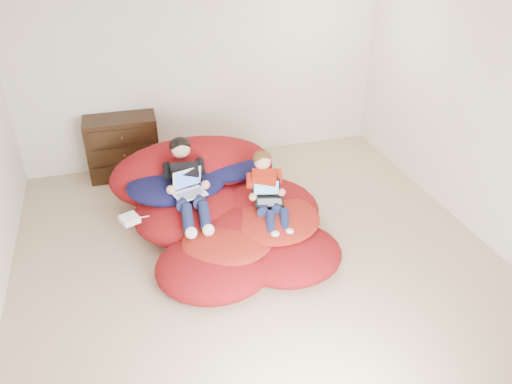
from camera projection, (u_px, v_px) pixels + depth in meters
name	position (u px, v px, depth m)	size (l,w,h in m)	color
room_shell	(257.00, 239.00, 5.23)	(5.10, 5.10, 2.77)	tan
dresser	(123.00, 147.00, 6.68)	(0.95, 0.54, 0.84)	black
beanbag_pile	(221.00, 207.00, 5.66)	(2.32, 2.49, 0.91)	maroon
cream_pillow	(164.00, 156.00, 6.00)	(0.43, 0.27, 0.27)	beige
older_boy	(187.00, 179.00, 5.42)	(0.35, 1.15, 0.67)	black
younger_boy	(267.00, 189.00, 5.33)	(0.35, 0.86, 0.66)	red
laptop_white	(189.00, 187.00, 5.35)	(0.38, 0.35, 0.24)	white
laptop_black	(268.00, 195.00, 5.35)	(0.35, 0.31, 0.23)	black
power_adapter	(130.00, 219.00, 5.19)	(0.18, 0.18, 0.07)	white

